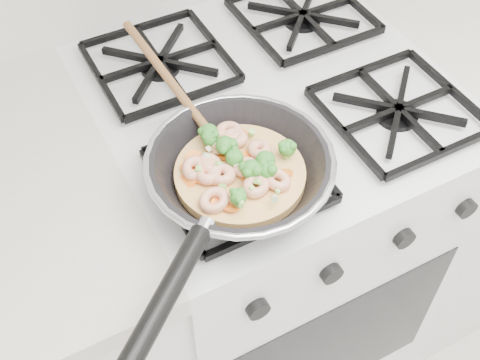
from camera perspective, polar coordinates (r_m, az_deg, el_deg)
name	(u,v)px	position (r m, az deg, el deg)	size (l,w,h in m)	color
stove	(266,238)	(1.41, 2.41, -5.34)	(0.60, 0.60, 0.92)	silver
skillet	(237,170)	(0.88, -0.26, 0.88)	(0.40, 0.55, 0.10)	black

